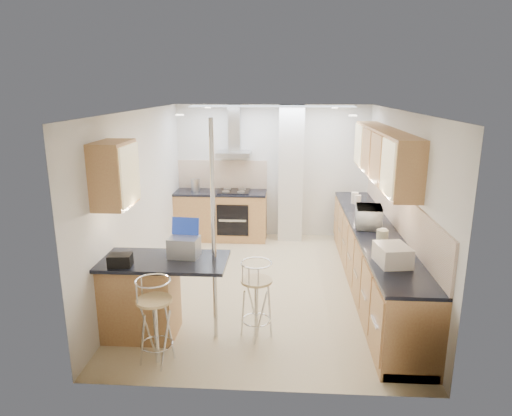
# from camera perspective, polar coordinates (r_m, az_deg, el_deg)

# --- Properties ---
(ground) EXTENTS (4.80, 4.80, 0.00)m
(ground) POSITION_cam_1_polar(r_m,az_deg,el_deg) (6.76, 1.35, -9.63)
(ground) COLOR #CEB589
(ground) RESTS_ON ground
(room_shell) EXTENTS (3.64, 4.84, 2.51)m
(room_shell) POSITION_cam_1_polar(r_m,az_deg,el_deg) (6.64, 4.37, 3.89)
(room_shell) COLOR silver
(room_shell) RESTS_ON ground
(right_counter) EXTENTS (0.63, 4.40, 0.92)m
(right_counter) POSITION_cam_1_polar(r_m,az_deg,el_deg) (6.70, 14.38, -6.08)
(right_counter) COLOR #AA6D44
(right_counter) RESTS_ON ground
(back_counter) EXTENTS (1.70, 0.63, 0.92)m
(back_counter) POSITION_cam_1_polar(r_m,az_deg,el_deg) (8.65, -4.37, -0.88)
(back_counter) COLOR #AA6D44
(back_counter) RESTS_ON ground
(peninsula) EXTENTS (1.47, 0.72, 0.94)m
(peninsula) POSITION_cam_1_polar(r_m,az_deg,el_deg) (5.41, -11.47, -10.91)
(peninsula) COLOR #AA6D44
(peninsula) RESTS_ON ground
(microwave) EXTENTS (0.40, 0.55, 0.28)m
(microwave) POSITION_cam_1_polar(r_m,az_deg,el_deg) (6.51, 13.93, -1.09)
(microwave) COLOR white
(microwave) RESTS_ON right_counter
(laptop) EXTENTS (0.36, 0.28, 0.23)m
(laptop) POSITION_cam_1_polar(r_m,az_deg,el_deg) (5.22, -8.98, -4.85)
(laptop) COLOR #9B9EA2
(laptop) RESTS_ON peninsula
(bag) EXTENTS (0.26, 0.20, 0.13)m
(bag) POSITION_cam_1_polar(r_m,az_deg,el_deg) (5.13, -16.61, -6.28)
(bag) COLOR black
(bag) RESTS_ON peninsula
(bar_stool_near) EXTENTS (0.41, 0.41, 0.94)m
(bar_stool_near) POSITION_cam_1_polar(r_m,az_deg,el_deg) (4.94, -12.46, -13.66)
(bar_stool_near) COLOR tan
(bar_stool_near) RESTS_ON ground
(bar_stool_end) EXTENTS (0.50, 0.50, 0.93)m
(bar_stool_end) POSITION_cam_1_polar(r_m,az_deg,el_deg) (5.29, 0.04, -11.38)
(bar_stool_end) COLOR tan
(bar_stool_end) RESTS_ON ground
(jar_a) EXTENTS (0.14, 0.14, 0.19)m
(jar_a) POSITION_cam_1_polar(r_m,az_deg,el_deg) (7.79, 12.24, 1.25)
(jar_a) COLOR beige
(jar_a) RESTS_ON right_counter
(jar_b) EXTENTS (0.14, 0.14, 0.16)m
(jar_b) POSITION_cam_1_polar(r_m,az_deg,el_deg) (7.74, 12.59, 1.02)
(jar_b) COLOR beige
(jar_b) RESTS_ON right_counter
(jar_c) EXTENTS (0.17, 0.17, 0.22)m
(jar_c) POSITION_cam_1_polar(r_m,az_deg,el_deg) (5.72, 15.47, -3.73)
(jar_c) COLOR #B6B492
(jar_c) RESTS_ON right_counter
(jar_d) EXTENTS (0.13, 0.13, 0.14)m
(jar_d) POSITION_cam_1_polar(r_m,az_deg,el_deg) (6.04, 15.56, -3.16)
(jar_d) COLOR white
(jar_d) RESTS_ON right_counter
(bread_bin) EXTENTS (0.38, 0.45, 0.22)m
(bread_bin) POSITION_cam_1_polar(r_m,az_deg,el_deg) (5.23, 16.68, -5.63)
(bread_bin) COLOR beige
(bread_bin) RESTS_ON right_counter
(kettle) EXTENTS (0.16, 0.16, 0.23)m
(kettle) POSITION_cam_1_polar(r_m,az_deg,el_deg) (8.64, -7.58, 2.91)
(kettle) COLOR #B0B4B5
(kettle) RESTS_ON back_counter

